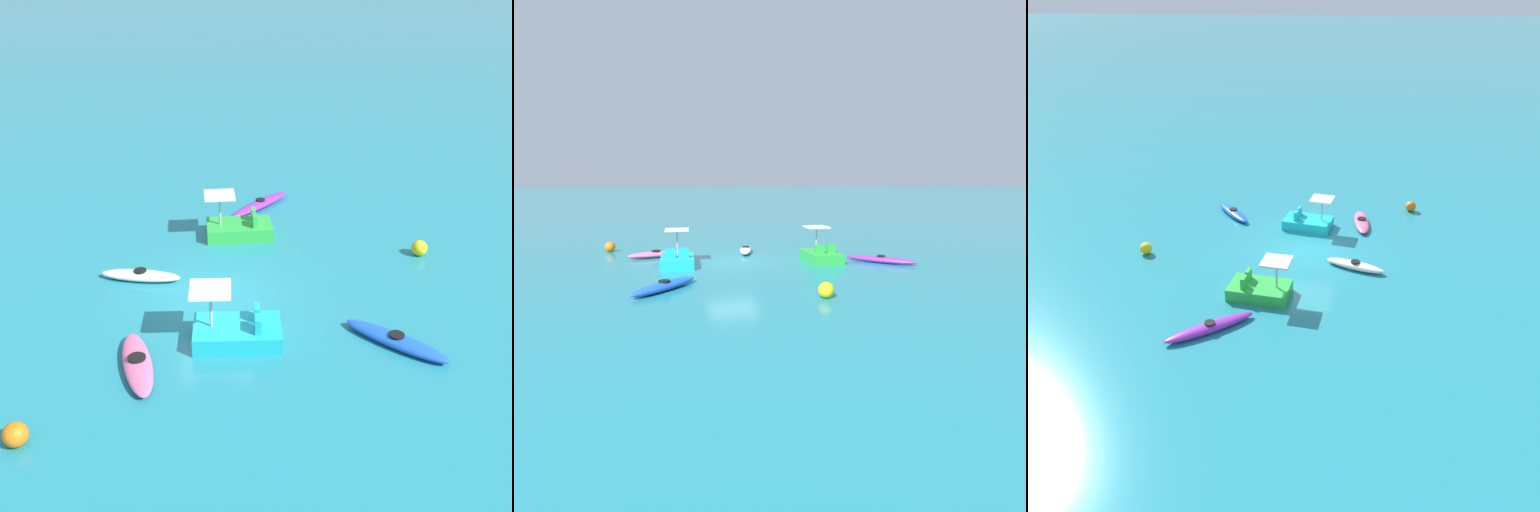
% 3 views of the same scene
% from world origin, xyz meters
% --- Properties ---
extents(ground_plane, '(600.00, 600.00, 0.00)m').
position_xyz_m(ground_plane, '(0.00, 0.00, 0.00)').
color(ground_plane, teal).
extents(kayak_purple, '(2.68, 3.01, 0.37)m').
position_xyz_m(kayak_purple, '(-6.73, 2.76, 0.16)').
color(kayak_purple, purple).
rests_on(kayak_purple, ground_plane).
extents(kayak_white, '(1.43, 2.70, 0.37)m').
position_xyz_m(kayak_white, '(-1.35, -2.25, 0.16)').
color(kayak_white, white).
rests_on(kayak_white, ground_plane).
extents(kayak_blue, '(2.84, 2.50, 0.37)m').
position_xyz_m(kayak_blue, '(3.72, 4.47, 0.16)').
color(kayak_blue, blue).
rests_on(kayak_blue, ground_plane).
extents(kayak_pink, '(2.89, 0.99, 0.37)m').
position_xyz_m(kayak_pink, '(3.47, -2.46, 0.16)').
color(kayak_pink, pink).
rests_on(kayak_pink, ground_plane).
extents(pedal_boat_cyan, '(1.84, 2.62, 1.68)m').
position_xyz_m(pedal_boat_cyan, '(2.70, 0.25, 0.34)').
color(pedal_boat_cyan, '#19B7C6').
rests_on(pedal_boat_cyan, ground_plane).
extents(pedal_boat_green, '(1.71, 2.56, 1.68)m').
position_xyz_m(pedal_boat_green, '(-4.15, 1.43, 0.34)').
color(pedal_boat_green, green).
rests_on(pedal_boat_green, ground_plane).
extents(buoy_orange, '(0.57, 0.57, 0.57)m').
position_xyz_m(buoy_orange, '(5.77, -5.12, 0.29)').
color(buoy_orange, orange).
rests_on(buoy_orange, ground_plane).
extents(buoy_yellow, '(0.55, 0.55, 0.55)m').
position_xyz_m(buoy_yellow, '(-1.37, 7.36, 0.28)').
color(buoy_yellow, yellow).
rests_on(buoy_yellow, ground_plane).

